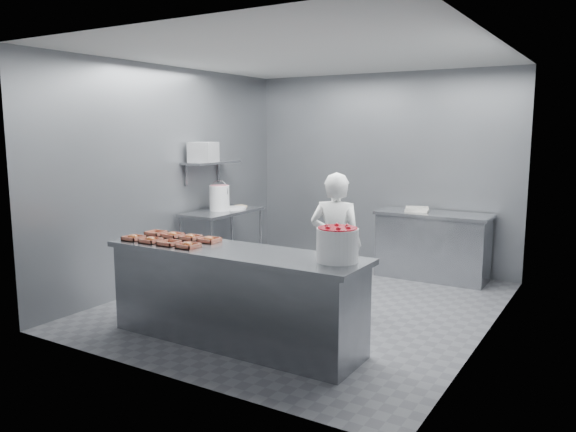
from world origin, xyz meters
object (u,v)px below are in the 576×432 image
object	(u,v)px
tray_2	(169,243)
tray_5	(173,235)
tray_6	(191,237)
tray_0	(134,238)
strawberry_tub	(337,243)
tray_4	(156,233)
glaze_bucket	(219,197)
back_counter	(432,245)
service_counter	(234,296)
prep_table	(223,232)
appliance	(203,152)
tray_3	(188,245)
tray_1	(151,240)
tray_7	(209,240)
worker	(336,244)

from	to	relation	value
tray_2	tray_5	world-z (taller)	tray_5
tray_5	tray_6	bearing A→B (deg)	0.00
tray_0	strawberry_tub	world-z (taller)	strawberry_tub
tray_4	glaze_bucket	world-z (taller)	glaze_bucket
back_counter	tray_6	xyz separation A→B (m)	(-1.56, -3.09, 0.47)
tray_0	service_counter	bearing A→B (deg)	7.86
tray_0	strawberry_tub	distance (m)	2.19
prep_table	strawberry_tub	size ratio (longest dim) A/B	3.39
appliance	tray_3	bearing A→B (deg)	-68.28
back_counter	tray_1	world-z (taller)	tray_1
prep_table	strawberry_tub	world-z (taller)	strawberry_tub
prep_table	tray_0	distance (m)	2.19
tray_3	tray_7	bearing A→B (deg)	90.00
tray_2	appliance	size ratio (longest dim) A/B	0.53
tray_7	appliance	size ratio (longest dim) A/B	0.53
tray_2	strawberry_tub	size ratio (longest dim) A/B	0.53
tray_1	tray_2	xyz separation A→B (m)	(0.24, 0.00, -0.00)
prep_table	tray_1	size ratio (longest dim) A/B	6.40
service_counter	tray_1	xyz separation A→B (m)	(-0.90, -0.16, 0.47)
tray_2	tray_1	bearing A→B (deg)	-180.00
tray_1	tray_5	size ratio (longest dim) A/B	1.00
worker	tray_7	bearing A→B (deg)	40.39
tray_4	tray_6	xyz separation A→B (m)	(0.48, -0.00, 0.00)
tray_3	tray_2	bearing A→B (deg)	180.00
service_counter	tray_5	bearing A→B (deg)	170.07
service_counter	strawberry_tub	size ratio (longest dim) A/B	7.35
appliance	tray_5	bearing A→B (deg)	-74.57
tray_2	tray_7	distance (m)	0.39
service_counter	back_counter	world-z (taller)	same
tray_0	tray_2	xyz separation A→B (m)	(0.48, 0.00, -0.00)
tray_5	appliance	bearing A→B (deg)	119.60
back_counter	strawberry_tub	world-z (taller)	strawberry_tub
tray_5	worker	size ratio (longest dim) A/B	0.12
service_counter	tray_1	distance (m)	1.02
tray_5	appliance	world-z (taller)	appliance
tray_2	tray_4	world-z (taller)	same
tray_2	tray_6	xyz separation A→B (m)	(-0.00, 0.31, 0.00)
back_counter	service_counter	bearing A→B (deg)	-105.48
tray_6	worker	distance (m)	1.55
back_counter	tray_2	world-z (taller)	tray_2
worker	glaze_bucket	world-z (taller)	worker
worker	service_counter	bearing A→B (deg)	59.15
service_counter	tray_6	xyz separation A→B (m)	(-0.66, 0.16, 0.47)
tray_1	tray_0	bearing A→B (deg)	180.00
strawberry_tub	glaze_bucket	world-z (taller)	glaze_bucket
tray_4	glaze_bucket	xyz separation A→B (m)	(-0.54, 1.77, 0.16)
back_counter	tray_3	bearing A→B (deg)	-111.11
worker	glaze_bucket	distance (m)	2.25
tray_4	back_counter	bearing A→B (deg)	56.70
prep_table	strawberry_tub	xyz separation A→B (m)	(2.68, -1.88, 0.46)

